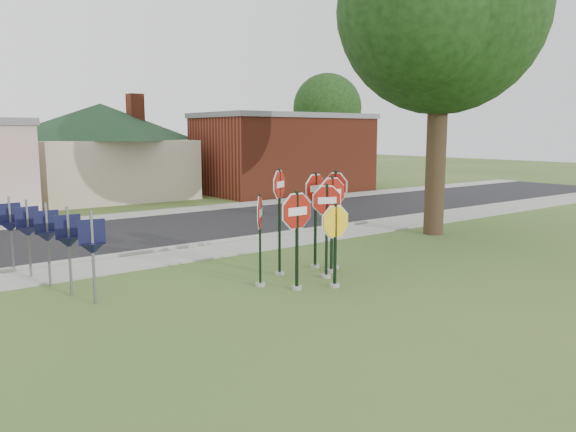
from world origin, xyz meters
TOP-DOWN VIEW (x-y plane):
  - ground at (0.00, 0.00)m, footprint 120.00×120.00m
  - sidewalk_near at (0.00, 5.50)m, footprint 60.00×1.60m
  - road at (0.00, 10.00)m, footprint 60.00×7.00m
  - sidewalk_far at (0.00, 14.30)m, footprint 60.00×1.60m
  - curb at (0.00, 6.50)m, footprint 60.00×0.20m
  - stop_sign_center at (0.35, 1.15)m, footprint 0.94×0.45m
  - stop_sign_yellow at (-0.05, 0.38)m, footprint 1.08×0.24m
  - stop_sign_left at (-0.90, 0.76)m, footprint 1.17×0.24m
  - stop_sign_right at (0.85, 1.52)m, footprint 1.07×0.24m
  - stop_sign_back_right at (0.81, 2.14)m, footprint 1.05×0.24m
  - stop_sign_back_left at (-0.42, 2.08)m, footprint 0.84×0.53m
  - stop_sign_far_right at (1.17, 1.74)m, footprint 0.25×0.96m
  - stop_sign_far_left at (-1.41, 1.50)m, footprint 0.72×0.86m
  - route_sign_row at (-5.40, 4.50)m, footprint 1.43×4.63m
  - building_house at (2.00, 22.00)m, footprint 11.60×11.60m
  - building_brick at (12.00, 18.50)m, footprint 10.20×6.20m
  - oak_tree at (7.50, 3.50)m, footprint 10.71×10.11m
  - bg_tree_right at (22.00, 26.00)m, footprint 5.60×5.60m

SIDE VIEW (x-z plane):
  - ground at x=0.00m, z-range 0.00..0.00m
  - road at x=0.00m, z-range 0.00..0.04m
  - sidewalk_near at x=0.00m, z-range 0.00..0.06m
  - sidewalk_far at x=0.00m, z-range 0.00..0.06m
  - curb at x=0.00m, z-range 0.00..0.14m
  - route_sign_row at x=-5.40m, z-range 0.22..2.22m
  - stop_sign_yellow at x=-0.05m, z-range 0.19..2.30m
  - stop_sign_far_left at x=-1.41m, z-range 0.26..2.59m
  - stop_sign_left at x=-0.90m, z-range 0.29..2.72m
  - stop_sign_center at x=0.35m, z-range 0.28..2.76m
  - stop_sign_right at x=0.85m, z-range 0.33..2.96m
  - stop_sign_back_right at x=0.81m, z-range 0.33..3.02m
  - stop_sign_far_right at x=1.17m, z-range 0.32..3.04m
  - stop_sign_back_left at x=-0.42m, z-range 0.34..3.16m
  - building_brick at x=12.00m, z-range 0.03..4.78m
  - building_house at x=2.00m, z-range 0.55..6.75m
  - bg_tree_right at x=22.00m, z-range 1.38..9.78m
  - oak_tree at x=7.50m, z-range 2.10..13.44m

